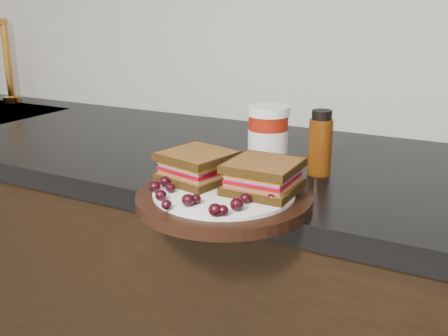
# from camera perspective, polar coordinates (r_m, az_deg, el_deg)

# --- Properties ---
(countertop) EXTENTS (3.98, 0.60, 0.04)m
(countertop) POSITION_cam_1_polar(r_m,az_deg,el_deg) (1.05, 6.82, 0.02)
(countertop) COLOR black
(countertop) RESTS_ON base_cabinets
(faucet) EXTENTS (0.06, 0.22, 0.28)m
(faucet) POSITION_cam_1_polar(r_m,az_deg,el_deg) (1.82, -23.50, 11.25)
(faucet) COLOR #B4712D
(faucet) RESTS_ON countertop
(plate) EXTENTS (0.28, 0.28, 0.02)m
(plate) POSITION_cam_1_polar(r_m,az_deg,el_deg) (0.80, 0.00, -3.50)
(plate) COLOR black
(plate) RESTS_ON countertop
(sandwich_left) EXTENTS (0.13, 0.13, 0.05)m
(sandwich_left) POSITION_cam_1_polar(r_m,az_deg,el_deg) (0.83, -3.06, 0.24)
(sandwich_left) COLOR brown
(sandwich_left) RESTS_ON plate
(sandwich_right) EXTENTS (0.11, 0.11, 0.05)m
(sandwich_right) POSITION_cam_1_polar(r_m,az_deg,el_deg) (0.78, 4.50, -0.96)
(sandwich_right) COLOR brown
(sandwich_right) RESTS_ON plate
(grape_0) EXTENTS (0.02, 0.02, 0.02)m
(grape_0) POSITION_cam_1_polar(r_m,az_deg,el_deg) (0.79, -7.93, -2.11)
(grape_0) COLOR black
(grape_0) RESTS_ON plate
(grape_1) EXTENTS (0.02, 0.02, 0.01)m
(grape_1) POSITION_cam_1_polar(r_m,az_deg,el_deg) (0.78, -6.14, -2.27)
(grape_1) COLOR black
(grape_1) RESTS_ON plate
(grape_2) EXTENTS (0.02, 0.02, 0.02)m
(grape_2) POSITION_cam_1_polar(r_m,az_deg,el_deg) (0.75, -7.22, -3.11)
(grape_2) COLOR black
(grape_2) RESTS_ON plate
(grape_3) EXTENTS (0.02, 0.02, 0.01)m
(grape_3) POSITION_cam_1_polar(r_m,az_deg,el_deg) (0.72, -6.60, -4.17)
(grape_3) COLOR black
(grape_3) RESTS_ON plate
(grape_4) EXTENTS (0.02, 0.02, 0.02)m
(grape_4) POSITION_cam_1_polar(r_m,az_deg,el_deg) (0.73, -4.13, -3.67)
(grape_4) COLOR black
(grape_4) RESTS_ON plate
(grape_5) EXTENTS (0.02, 0.02, 0.01)m
(grape_5) POSITION_cam_1_polar(r_m,az_deg,el_deg) (0.73, -3.23, -3.55)
(grape_5) COLOR black
(grape_5) RESTS_ON plate
(grape_6) EXTENTS (0.02, 0.02, 0.02)m
(grape_6) POSITION_cam_1_polar(r_m,az_deg,el_deg) (0.69, -1.02, -4.79)
(grape_6) COLOR black
(grape_6) RESTS_ON plate
(grape_7) EXTENTS (0.02, 0.02, 0.02)m
(grape_7) POSITION_cam_1_polar(r_m,az_deg,el_deg) (0.69, -0.15, -4.86)
(grape_7) COLOR black
(grape_7) RESTS_ON plate
(grape_8) EXTENTS (0.02, 0.02, 0.02)m
(grape_8) POSITION_cam_1_polar(r_m,az_deg,el_deg) (0.71, 1.47, -4.18)
(grape_8) COLOR black
(grape_8) RESTS_ON plate
(grape_9) EXTENTS (0.02, 0.02, 0.02)m
(grape_9) POSITION_cam_1_polar(r_m,az_deg,el_deg) (0.73, 2.46, -3.46)
(grape_9) COLOR black
(grape_9) RESTS_ON plate
(grape_10) EXTENTS (0.02, 0.02, 0.02)m
(grape_10) POSITION_cam_1_polar(r_m,az_deg,el_deg) (0.74, 5.54, -3.45)
(grape_10) COLOR black
(grape_10) RESTS_ON plate
(grape_11) EXTENTS (0.02, 0.02, 0.02)m
(grape_11) POSITION_cam_1_polar(r_m,az_deg,el_deg) (0.76, 4.73, -2.71)
(grape_11) COLOR black
(grape_11) RESTS_ON plate
(grape_12) EXTENTS (0.02, 0.02, 0.02)m
(grape_12) POSITION_cam_1_polar(r_m,az_deg,el_deg) (0.77, 6.64, -2.48)
(grape_12) COLOR black
(grape_12) RESTS_ON plate
(grape_13) EXTENTS (0.02, 0.02, 0.01)m
(grape_13) POSITION_cam_1_polar(r_m,az_deg,el_deg) (0.80, 6.86, -1.77)
(grape_13) COLOR black
(grape_13) RESTS_ON plate
(grape_14) EXTENTS (0.02, 0.02, 0.02)m
(grape_14) POSITION_cam_1_polar(r_m,az_deg,el_deg) (0.86, -1.44, -0.29)
(grape_14) COLOR black
(grape_14) RESTS_ON plate
(grape_15) EXTENTS (0.02, 0.02, 0.02)m
(grape_15) POSITION_cam_1_polar(r_m,az_deg,el_deg) (0.83, -1.10, -0.98)
(grape_15) COLOR black
(grape_15) RESTS_ON plate
(grape_16) EXTENTS (0.02, 0.02, 0.02)m
(grape_16) POSITION_cam_1_polar(r_m,az_deg,el_deg) (0.85, -3.71, -0.45)
(grape_16) COLOR black
(grape_16) RESTS_ON plate
(grape_17) EXTENTS (0.02, 0.02, 0.02)m
(grape_17) POSITION_cam_1_polar(r_m,az_deg,el_deg) (0.83, -4.32, -0.97)
(grape_17) COLOR black
(grape_17) RESTS_ON plate
(grape_18) EXTENTS (0.02, 0.02, 0.02)m
(grape_18) POSITION_cam_1_polar(r_m,az_deg,el_deg) (0.81, -6.74, -1.53)
(grape_18) COLOR black
(grape_18) RESTS_ON plate
(grape_19) EXTENTS (0.02, 0.02, 0.02)m
(grape_19) POSITION_cam_1_polar(r_m,az_deg,el_deg) (0.85, -1.45, -0.45)
(grape_19) COLOR black
(grape_19) RESTS_ON plate
(grape_20) EXTENTS (0.02, 0.02, 0.02)m
(grape_20) POSITION_cam_1_polar(r_m,az_deg,el_deg) (0.81, -2.65, -1.38)
(grape_20) COLOR black
(grape_20) RESTS_ON plate
(grape_21) EXTENTS (0.02, 0.02, 0.02)m
(grape_21) POSITION_cam_1_polar(r_m,az_deg,el_deg) (0.81, -3.75, -1.44)
(grape_21) COLOR black
(grape_21) RESTS_ON plate
(condiment_jar) EXTENTS (0.09, 0.09, 0.12)m
(condiment_jar) POSITION_cam_1_polar(r_m,az_deg,el_deg) (0.98, 5.04, 3.63)
(condiment_jar) COLOR maroon
(condiment_jar) RESTS_ON countertop
(oil_bottle) EXTENTS (0.05, 0.05, 0.12)m
(oil_bottle) POSITION_cam_1_polar(r_m,az_deg,el_deg) (0.94, 10.94, 2.85)
(oil_bottle) COLOR #502408
(oil_bottle) RESTS_ON countertop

